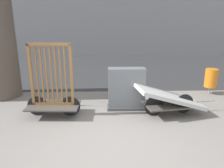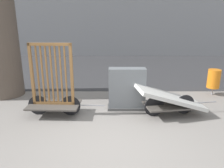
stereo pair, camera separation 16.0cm
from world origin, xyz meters
name	(u,v)px [view 1 (the left image)]	position (x,y,z in m)	size (l,w,h in m)	color
ground_plane	(114,147)	(0.00, 0.00, 0.00)	(60.00, 60.00, 0.00)	gray
road_strip	(109,68)	(0.00, 7.59, 0.00)	(56.00, 8.01, 0.01)	#38383A
bike_cart_with_bedframe	(53,93)	(-1.55, 1.58, 0.64)	(2.08, 0.85, 1.94)	#4C4742
bike_cart_with_mattress	(170,99)	(1.56, 1.58, 0.44)	(2.32, 1.14, 0.83)	#4C4742
utility_cabinet	(126,90)	(0.42, 2.00, 0.56)	(1.09, 0.41, 1.20)	#4C4C4C
trash_bin	(211,78)	(3.45, 3.24, 0.56)	(0.41, 0.41, 0.88)	gray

